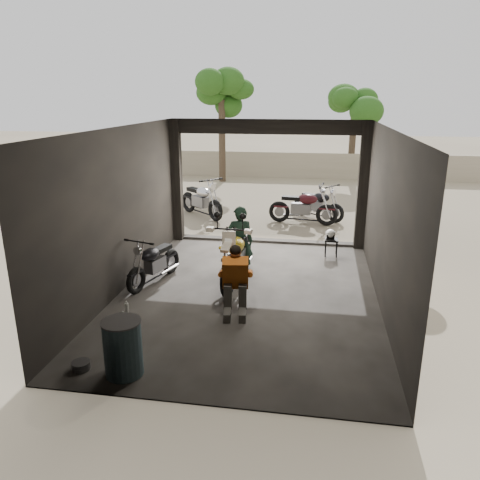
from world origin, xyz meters
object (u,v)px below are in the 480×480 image
(outside_bike_b, at_px, (303,204))
(sign_post, at_px, (403,189))
(outside_bike_c, at_px, (318,201))
(rider, at_px, (240,242))
(left_bike, at_px, (154,259))
(helmet, at_px, (331,234))
(mechanic, at_px, (235,283))
(stool, at_px, (331,242))
(oil_drum, at_px, (123,349))
(outside_bike_a, at_px, (201,197))
(main_bike, at_px, (237,251))

(outside_bike_b, height_order, sign_post, sign_post)
(outside_bike_b, relative_size, outside_bike_c, 1.09)
(rider, bearing_deg, outside_bike_c, -118.11)
(outside_bike_c, bearing_deg, left_bike, -172.73)
(helmet, distance_m, sign_post, 1.94)
(left_bike, height_order, mechanic, mechanic)
(outside_bike_b, xyz_separation_m, rider, (-1.18, -4.61, 0.16))
(mechanic, height_order, stool, mechanic)
(rider, bearing_deg, oil_drum, 65.01)
(stool, height_order, sign_post, sign_post)
(rider, relative_size, helmet, 6.29)
(mechanic, bearing_deg, outside_bike_b, 73.53)
(stool, bearing_deg, mechanic, -116.82)
(outside_bike_a, bearing_deg, sign_post, -79.41)
(sign_post, bearing_deg, oil_drum, -128.09)
(outside_bike_a, height_order, outside_bike_c, outside_bike_a)
(outside_bike_c, bearing_deg, oil_drum, -159.34)
(outside_bike_a, xyz_separation_m, mechanic, (2.29, -6.81, -0.05))
(mechanic, relative_size, sign_post, 0.47)
(outside_bike_a, bearing_deg, left_bike, -134.38)
(outside_bike_c, bearing_deg, rider, -160.66)
(left_bike, bearing_deg, main_bike, 26.93)
(oil_drum, bearing_deg, outside_bike_b, 75.76)
(outside_bike_a, bearing_deg, outside_bike_c, -43.46)
(left_bike, distance_m, mechanic, 2.24)
(oil_drum, bearing_deg, mechanic, 60.67)
(stool, xyz_separation_m, helmet, (-0.03, 0.05, 0.18))
(sign_post, bearing_deg, rider, -154.28)
(left_bike, relative_size, oil_drum, 1.89)
(oil_drum, bearing_deg, outside_bike_a, 96.90)
(outside_bike_c, xyz_separation_m, helmet, (0.30, -3.58, -0.01))
(helmet, bearing_deg, left_bike, -165.03)
(outside_bike_b, distance_m, helmet, 2.99)
(helmet, relative_size, sign_post, 0.10)
(rider, relative_size, sign_post, 0.62)
(helmet, bearing_deg, sign_post, -21.61)
(stool, bearing_deg, rider, -139.72)
(outside_bike_a, distance_m, helmet, 5.18)
(left_bike, bearing_deg, mechanic, -15.40)
(outside_bike_c, distance_m, sign_post, 4.28)
(rider, bearing_deg, sign_post, -165.88)
(outside_bike_a, distance_m, outside_bike_c, 3.73)
(left_bike, xyz_separation_m, outside_bike_a, (-0.38, 5.65, 0.12))
(rider, xyz_separation_m, sign_post, (3.49, 1.63, 0.94))
(outside_bike_b, bearing_deg, outside_bike_c, -25.77)
(left_bike, relative_size, sign_post, 0.61)
(mechanic, distance_m, helmet, 3.94)
(outside_bike_c, relative_size, helmet, 6.74)
(main_bike, relative_size, mechanic, 1.69)
(rider, bearing_deg, outside_bike_b, -115.30)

